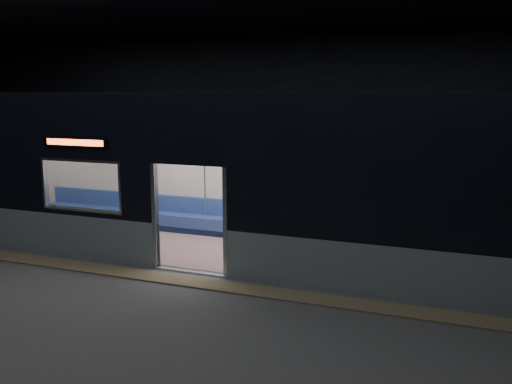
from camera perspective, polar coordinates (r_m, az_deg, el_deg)
The scene contains 7 objects.
station_floor at distance 9.57m, azimuth -9.83°, elevation -10.26°, with size 24.00×14.00×0.01m, color #47494C.
station_envelope at distance 8.97m, azimuth -10.57°, elevation 12.25°, with size 24.00×14.00×5.00m.
tactile_strip at distance 10.01m, azimuth -8.21°, elevation -9.15°, with size 22.80×0.50×0.03m, color #8C7F59.
metro_car at distance 11.32m, azimuth -3.56°, elevation 2.77°, with size 18.00×3.04×3.35m.
passenger at distance 11.84m, azimuth 6.68°, elevation -2.08°, with size 0.40×0.69×1.37m.
handbag at distance 11.66m, azimuth 6.30°, elevation -2.88°, with size 0.28×0.24×0.14m, color black.
transit_map at distance 11.69m, azimuth 17.33°, elevation 0.75°, with size 1.02×0.03×0.66m, color white.
Camera 1 is at (4.64, -7.66, 3.36)m, focal length 38.00 mm.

